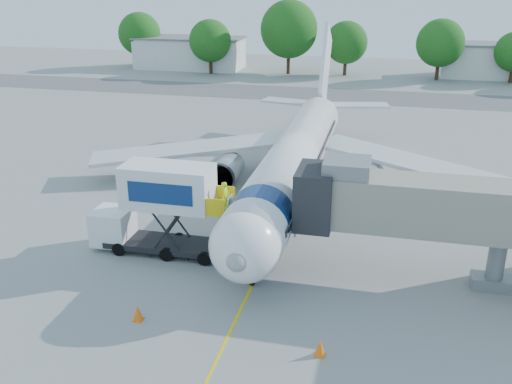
% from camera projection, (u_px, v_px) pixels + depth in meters
% --- Properties ---
extents(ground, '(160.00, 160.00, 0.00)m').
position_uv_depth(ground, '(285.00, 216.00, 39.36)').
color(ground, gray).
rests_on(ground, ground).
extents(guidance_line, '(0.15, 70.00, 0.01)m').
position_uv_depth(guidance_line, '(285.00, 216.00, 39.35)').
color(guidance_line, yellow).
rests_on(guidance_line, ground).
extents(taxiway_strip, '(120.00, 10.00, 0.01)m').
position_uv_depth(taxiway_strip, '(341.00, 96.00, 77.48)').
color(taxiway_strip, '#59595B').
rests_on(taxiway_strip, ground).
extents(aircraft, '(34.17, 37.73, 11.35)m').
position_uv_depth(aircraft, '(296.00, 157.00, 42.03)').
color(aircraft, white).
rests_on(aircraft, ground).
extents(jet_bridge, '(13.90, 3.20, 6.60)m').
position_uv_depth(jet_bridge, '(412.00, 206.00, 29.73)').
color(jet_bridge, gray).
rests_on(jet_bridge, ground).
extents(catering_hiloader, '(8.50, 2.44, 5.50)m').
position_uv_depth(catering_hiloader, '(159.00, 209.00, 33.34)').
color(catering_hiloader, black).
rests_on(catering_hiloader, ground).
extents(ground_tug, '(3.85, 2.37, 1.44)m').
position_uv_depth(ground_tug, '(158.00, 353.00, 23.97)').
color(ground_tug, silver).
rests_on(ground_tug, ground).
extents(safety_cone_a, '(0.49, 0.49, 0.78)m').
position_uv_depth(safety_cone_a, '(320.00, 348.00, 24.90)').
color(safety_cone_a, orange).
rests_on(safety_cone_a, ground).
extents(safety_cone_b, '(0.51, 0.51, 0.80)m').
position_uv_depth(safety_cone_b, '(138.00, 313.00, 27.44)').
color(safety_cone_b, orange).
rests_on(safety_cone_b, ground).
extents(outbuilding_left, '(18.40, 8.40, 5.30)m').
position_uv_depth(outbuilding_left, '(190.00, 53.00, 98.85)').
color(outbuilding_left, silver).
rests_on(outbuilding_left, ground).
extents(outbuilding_right, '(16.40, 7.40, 5.30)m').
position_uv_depth(outbuilding_right, '(494.00, 61.00, 89.98)').
color(outbuilding_right, silver).
rests_on(outbuilding_right, ground).
extents(tree_a, '(7.33, 7.33, 9.35)m').
position_uv_depth(tree_a, '(140.00, 34.00, 99.23)').
color(tree_a, '#382314').
rests_on(tree_a, ground).
extents(tree_b, '(6.83, 6.83, 8.71)m').
position_uv_depth(tree_b, '(210.00, 41.00, 92.57)').
color(tree_b, '#382314').
rests_on(tree_b, ground).
extents(tree_c, '(9.20, 9.20, 11.73)m').
position_uv_depth(tree_c, '(289.00, 29.00, 91.65)').
color(tree_c, '#382314').
rests_on(tree_c, ground).
extents(tree_d, '(6.73, 6.73, 8.58)m').
position_uv_depth(tree_d, '(346.00, 43.00, 90.87)').
color(tree_d, '#382314').
rests_on(tree_d, ground).
extents(tree_e, '(7.24, 7.24, 9.24)m').
position_uv_depth(tree_e, '(440.00, 43.00, 86.87)').
color(tree_e, '#382314').
rests_on(tree_e, ground).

